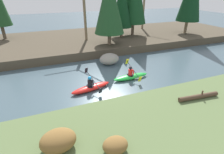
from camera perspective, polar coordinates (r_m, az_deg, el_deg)
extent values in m
plane|color=#425660|center=(11.89, -3.47, -3.00)|extent=(90.00, 90.00, 0.00)
cube|color=#5B7042|center=(7.71, 9.81, -19.33)|extent=(44.00, 5.48, 0.74)
cube|color=#4C4233|center=(21.48, -12.54, 11.22)|extent=(44.00, 11.11, 0.79)
cylinder|color=brown|center=(23.94, -31.91, 12.29)|extent=(0.36, 0.36, 1.49)
cylinder|color=brown|center=(18.35, -0.85, 12.40)|extent=(0.36, 0.36, 1.16)
cone|color=#1E4723|center=(17.83, -0.93, 22.94)|extent=(2.96, 2.96, 5.57)
cylinder|color=brown|center=(21.61, 3.04, 14.52)|extent=(0.36, 0.36, 1.14)
cone|color=#0F3319|center=(21.18, 3.26, 22.78)|extent=(2.44, 2.44, 5.08)
cylinder|color=brown|center=(22.61, 6.75, 15.31)|extent=(0.36, 0.36, 1.44)
cylinder|color=#7A664C|center=(25.37, 22.96, 14.81)|extent=(0.36, 0.36, 1.54)
cylinder|color=#7A664C|center=(19.96, -8.89, 19.60)|extent=(0.28, 0.28, 5.50)
cylinder|color=#7A664C|center=(26.54, 10.19, 20.14)|extent=(0.28, 0.28, 4.53)
ellipsoid|color=brown|center=(6.85, -17.17, -19.20)|extent=(1.28, 1.07, 0.69)
ellipsoid|color=brown|center=(6.57, 1.08, -21.35)|extent=(0.92, 0.76, 0.50)
ellipsoid|color=green|center=(12.83, 6.12, 0.08)|extent=(2.72, 0.72, 0.34)
cone|color=green|center=(13.43, 10.75, 1.09)|extent=(0.36, 0.22, 0.20)
cylinder|color=black|center=(12.74, 5.96, 0.62)|extent=(0.50, 0.50, 0.08)
cylinder|color=red|center=(12.63, 6.01, 1.64)|extent=(0.31, 0.31, 0.42)
sphere|color=black|center=(12.50, 6.08, 2.99)|extent=(0.24, 0.24, 0.23)
cylinder|color=red|center=(12.83, 5.90, 2.48)|extent=(0.10, 0.23, 0.35)
cylinder|color=red|center=(12.46, 6.96, 1.65)|extent=(0.10, 0.23, 0.35)
cylinder|color=black|center=(12.69, 6.94, 2.33)|extent=(0.12, 1.91, 0.65)
cube|color=yellow|center=(13.33, 4.97, 5.09)|extent=(0.21, 0.17, 0.41)
cube|color=yellow|center=(12.10, 9.11, -0.71)|extent=(0.21, 0.17, 0.41)
ellipsoid|color=white|center=(13.12, 8.20, 0.19)|extent=(1.13, 0.75, 0.18)
ellipsoid|color=red|center=(11.43, -6.88, -3.49)|extent=(2.77, 1.15, 0.34)
cone|color=red|center=(11.94, -1.58, -1.80)|extent=(0.38, 0.27, 0.20)
cylinder|color=black|center=(11.34, -7.15, -2.93)|extent=(0.57, 0.57, 0.08)
cylinder|color=black|center=(11.22, -7.22, -1.82)|extent=(0.36, 0.36, 0.42)
sphere|color=#1E89D1|center=(11.07, -7.31, -0.34)|extent=(0.27, 0.27, 0.23)
cylinder|color=black|center=(11.41, -7.34, -0.82)|extent=(0.14, 0.24, 0.35)
cylinder|color=black|center=(11.03, -6.22, -1.79)|extent=(0.14, 0.24, 0.35)
cylinder|color=black|center=(11.25, -6.21, -0.95)|extent=(0.44, 1.88, 0.65)
cube|color=black|center=(11.89, -8.42, 2.15)|extent=(0.23, 0.20, 0.41)
cube|color=black|center=(10.66, -3.75, -4.40)|extent=(0.23, 0.20, 0.41)
ellipsoid|color=gray|center=(15.24, -0.90, 5.91)|extent=(1.70, 1.33, 0.96)
cylinder|color=#4C3828|center=(10.24, 26.36, -5.74)|extent=(2.31, 0.46, 0.24)
cylinder|color=#4C3828|center=(10.27, 27.45, -4.49)|extent=(0.08, 0.08, 0.20)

